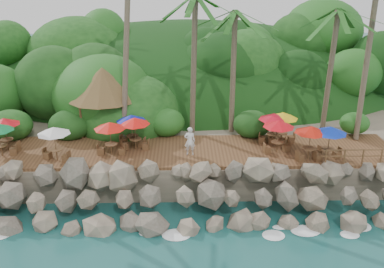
{
  "coord_description": "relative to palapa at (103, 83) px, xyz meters",
  "views": [
    {
      "loc": [
        -0.54,
        -19.46,
        13.54
      ],
      "look_at": [
        0.0,
        6.0,
        3.4
      ],
      "focal_mm": 40.6,
      "sensor_mm": 36.0,
      "label": 1
    }
  ],
  "objects": [
    {
      "name": "land_base",
      "position": [
        6.03,
        6.46,
        -4.74
      ],
      "size": [
        32.0,
        25.2,
        2.1
      ],
      "primitive_type": "cube",
      "color": "gray",
      "rests_on": "ground"
    },
    {
      "name": "jungle_foliage",
      "position": [
        6.03,
        5.46,
        -5.79
      ],
      "size": [
        44.0,
        16.0,
        12.0
      ],
      "primitive_type": null,
      "color": "#143811",
      "rests_on": "ground"
    },
    {
      "name": "waiter",
      "position": [
        5.87,
        -4.27,
        -2.57
      ],
      "size": [
        0.68,
        0.45,
        1.85
      ],
      "primitive_type": "imported",
      "rotation": [
        0.0,
        0.0,
        3.15
      ],
      "color": "silver",
      "rests_on": "terrace"
    },
    {
      "name": "jungle_hill",
      "position": [
        6.03,
        13.96,
        -5.79
      ],
      "size": [
        44.8,
        28.0,
        15.4
      ],
      "primitive_type": "ellipsoid",
      "color": "#143811",
      "rests_on": "ground"
    },
    {
      "name": "dining_clusters",
      "position": [
        4.89,
        -3.81,
        -1.71
      ],
      "size": [
        21.99,
        4.64,
        2.15
      ],
      "color": "brown",
      "rests_on": "terrace"
    },
    {
      "name": "terrace",
      "position": [
        6.03,
        -3.54,
        -3.59
      ],
      "size": [
        26.0,
        5.0,
        0.2
      ],
      "primitive_type": "cube",
      "color": "brown",
      "rests_on": "land_base"
    },
    {
      "name": "railing",
      "position": [
        17.2,
        -5.89,
        -2.88
      ],
      "size": [
        7.2,
        0.1,
        1.0
      ],
      "color": "brown",
      "rests_on": "terrace"
    },
    {
      "name": "seawall",
      "position": [
        6.03,
        -7.54,
        -4.64
      ],
      "size": [
        29.0,
        4.0,
        2.3
      ],
      "primitive_type": null,
      "color": "gray",
      "rests_on": "ground"
    },
    {
      "name": "ground",
      "position": [
        6.03,
        -9.54,
        -5.79
      ],
      "size": [
        140.0,
        140.0,
        0.0
      ],
      "primitive_type": "plane",
      "color": "#19514F",
      "rests_on": "ground"
    },
    {
      "name": "palapa",
      "position": [
        0.0,
        0.0,
        0.0
      ],
      "size": [
        4.94,
        4.94,
        4.6
      ],
      "color": "brown",
      "rests_on": "ground"
    },
    {
      "name": "foam_line",
      "position": [
        6.03,
        -9.24,
        -5.76
      ],
      "size": [
        25.2,
        0.8,
        0.06
      ],
      "color": "white",
      "rests_on": "ground"
    }
  ]
}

